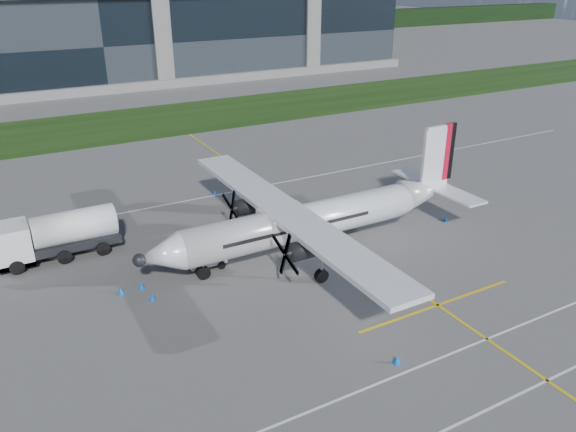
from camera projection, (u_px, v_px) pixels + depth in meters
ground at (164, 136)px, 70.42m from camera, size 400.00×400.00×0.00m
grass_strip at (146, 122)px, 76.81m from camera, size 400.00×18.00×0.04m
terminal_building at (91, 41)px, 99.40m from camera, size 120.00×20.00×15.00m
tree_line at (48, 35)px, 149.24m from camera, size 400.00×6.00×6.00m
yellow_taxiway_centerline at (307, 215)px, 47.74m from camera, size 0.20×70.00×0.01m
white_lane_line at (506, 401)px, 27.20m from camera, size 90.00×0.15×0.01m
turboprop_aircraft at (315, 200)px, 40.11m from camera, size 26.03×26.99×8.10m
fuel_tanker_truck at (48, 238)px, 39.92m from camera, size 8.87×2.88×3.33m
baggage_tug at (206, 256)px, 39.09m from camera, size 2.81×1.68×1.68m
ground_crew_person at (205, 242)px, 40.64m from camera, size 0.84×0.99×2.08m
safety_cone_tail at (446, 218)px, 46.54m from camera, size 0.36×0.36×0.50m
safety_cone_fwd at (121, 291)px, 35.99m from camera, size 0.36×0.36×0.50m
safety_cone_nose_port at (152, 297)px, 35.37m from camera, size 0.36×0.36×0.50m
safety_cone_portwing at (397, 359)px, 29.69m from camera, size 0.36×0.36×0.50m
safety_cone_nose_stbd at (141, 285)px, 36.66m from camera, size 0.36×0.36×0.50m
safety_cone_stbdwing at (214, 192)px, 51.96m from camera, size 0.36×0.36×0.50m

